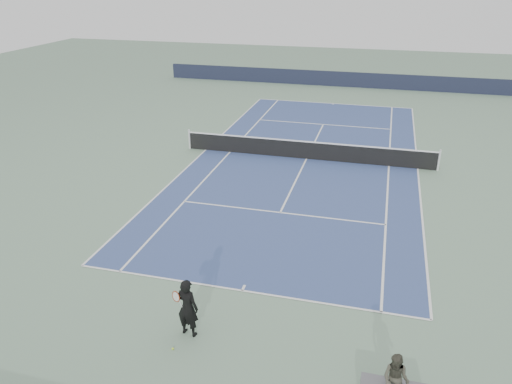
# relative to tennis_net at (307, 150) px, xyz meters

# --- Properties ---
(ground) EXTENTS (80.00, 80.00, 0.00)m
(ground) POSITION_rel_tennis_net_xyz_m (0.00, 0.00, -0.50)
(ground) COLOR slate
(court_surface) EXTENTS (10.97, 23.77, 0.01)m
(court_surface) POSITION_rel_tennis_net_xyz_m (0.00, 0.00, -0.50)
(court_surface) COLOR #34477B
(court_surface) RESTS_ON ground
(tennis_net) EXTENTS (12.90, 0.10, 1.07)m
(tennis_net) POSITION_rel_tennis_net_xyz_m (0.00, 0.00, 0.00)
(tennis_net) COLOR silver
(tennis_net) RESTS_ON ground
(windscreen_far) EXTENTS (30.00, 0.25, 1.20)m
(windscreen_far) POSITION_rel_tennis_net_xyz_m (0.00, 17.88, 0.10)
(windscreen_far) COLOR black
(windscreen_far) RESTS_ON ground
(tennis_player) EXTENTS (0.80, 0.55, 1.70)m
(tennis_player) POSITION_rel_tennis_net_xyz_m (-0.84, -14.10, 0.35)
(tennis_player) COLOR black
(tennis_player) RESTS_ON ground
(tennis_ball) EXTENTS (0.06, 0.06, 0.06)m
(tennis_ball) POSITION_rel_tennis_net_xyz_m (-1.01, -14.79, -0.47)
(tennis_ball) COLOR #C3E92F
(tennis_ball) RESTS_ON ground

